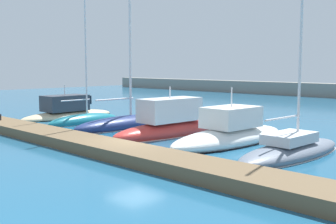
% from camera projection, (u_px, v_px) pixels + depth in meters
% --- Properties ---
extents(ground_plane, '(120.00, 120.00, 0.00)m').
position_uv_depth(ground_plane, '(135.00, 151.00, 21.99)').
color(ground_plane, '#1E567A').
extents(dock_pier, '(35.64, 2.37, 0.58)m').
position_uv_depth(dock_pier, '(113.00, 149.00, 20.93)').
color(dock_pier, brown).
rests_on(dock_pier, ground_plane).
extents(motorboat_sand_nearest, '(2.96, 8.88, 3.20)m').
position_uv_depth(motorboat_sand_nearest, '(68.00, 112.00, 36.27)').
color(motorboat_sand_nearest, beige).
rests_on(motorboat_sand_nearest, ground_plane).
extents(sailboat_teal_second, '(1.81, 6.47, 14.38)m').
position_uv_depth(sailboat_teal_second, '(85.00, 120.00, 32.57)').
color(sailboat_teal_second, '#19707F').
rests_on(sailboat_teal_second, ground_plane).
extents(sailboat_navy_third, '(2.15, 8.67, 18.58)m').
position_uv_depth(sailboat_navy_third, '(126.00, 121.00, 30.13)').
color(sailboat_navy_third, navy).
rests_on(sailboat_navy_third, ground_plane).
extents(motorboat_red_fourth, '(2.67, 9.44, 3.40)m').
position_uv_depth(motorboat_red_fourth, '(172.00, 124.00, 26.95)').
color(motorboat_red_fourth, '#B72D28').
rests_on(motorboat_red_fourth, ground_plane).
extents(motorboat_white_fifth, '(3.15, 9.41, 3.58)m').
position_uv_depth(motorboat_white_fifth, '(231.00, 134.00, 24.15)').
color(motorboat_white_fifth, white).
rests_on(motorboat_white_fifth, ground_plane).
extents(sailboat_slate_sixth, '(2.59, 8.41, 14.79)m').
position_uv_depth(sailboat_slate_sixth, '(291.00, 150.00, 20.63)').
color(sailboat_slate_sixth, slate).
rests_on(sailboat_slate_sixth, ground_plane).
extents(dock_bollard, '(0.20, 0.20, 0.44)m').
position_uv_depth(dock_bollard, '(0.00, 117.00, 29.92)').
color(dock_bollard, black).
rests_on(dock_bollard, dock_pier).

